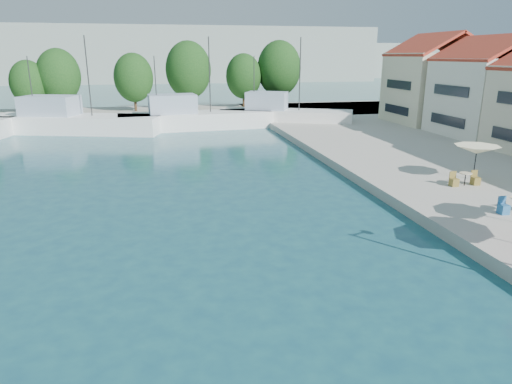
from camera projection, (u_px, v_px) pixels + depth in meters
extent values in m
cube|color=#AFAC9E|center=(145.00, 115.00, 60.59)|extent=(90.00, 16.00, 0.60)
cube|color=gray|center=(78.00, 55.00, 141.28)|extent=(180.00, 40.00, 16.00)
cube|color=gray|center=(280.00, 60.00, 174.26)|extent=(140.00, 40.00, 12.00)
cube|color=silver|center=(489.00, 98.00, 42.30)|extent=(8.00, 8.50, 7.00)
pyramid|color=#C1412A|center=(498.00, 37.00, 40.78)|extent=(8.40, 8.80, 1.80)
cube|color=beige|center=(434.00, 88.00, 50.67)|extent=(8.60, 8.50, 7.50)
pyramid|color=#C1412A|center=(440.00, 36.00, 49.07)|extent=(9.00, 8.80, 1.80)
cube|color=white|center=(77.00, 126.00, 48.26)|extent=(18.59, 9.76, 2.20)
cube|color=#97A8BB|center=(50.00, 106.00, 47.90)|extent=(6.22, 5.03, 2.00)
cylinder|color=#2D2D2D|center=(88.00, 76.00, 46.63)|extent=(0.12, 0.12, 8.00)
cylinder|color=#2D2D2D|center=(31.00, 86.00, 47.48)|extent=(0.10, 0.10, 6.00)
cube|color=white|center=(196.00, 122.00, 50.86)|extent=(17.03, 5.74, 2.20)
cube|color=#97A8BB|center=(172.00, 104.00, 49.57)|extent=(5.28, 3.75, 2.00)
cylinder|color=#2D2D2D|center=(210.00, 75.00, 49.85)|extent=(0.12, 0.12, 8.00)
cylinder|color=#2D2D2D|center=(156.00, 85.00, 48.54)|extent=(0.10, 0.10, 6.00)
cube|color=silver|center=(286.00, 119.00, 53.17)|extent=(15.46, 9.78, 2.20)
cube|color=#97A8BB|center=(267.00, 101.00, 53.03)|extent=(5.39, 4.62, 2.00)
cylinder|color=#2D2D2D|center=(300.00, 74.00, 51.39)|extent=(0.12, 0.12, 8.00)
cylinder|color=#2D2D2D|center=(254.00, 83.00, 52.76)|extent=(0.10, 0.10, 6.00)
cylinder|color=#3F2B19|center=(31.00, 102.00, 58.80)|extent=(0.36, 0.36, 3.00)
ellipsoid|color=#113713|center=(29.00, 83.00, 58.11)|extent=(4.56, 4.56, 5.70)
cylinder|color=#3F2B19|center=(61.00, 98.00, 60.20)|extent=(0.36, 0.36, 3.64)
ellipsoid|color=#113713|center=(59.00, 76.00, 59.36)|extent=(5.54, 5.54, 6.92)
cylinder|color=#3F2B19|center=(135.00, 98.00, 61.48)|extent=(0.36, 0.36, 3.39)
ellipsoid|color=#113713|center=(133.00, 78.00, 60.70)|extent=(5.15, 5.15, 6.44)
cylinder|color=#3F2B19|center=(189.00, 94.00, 63.79)|extent=(0.36, 0.36, 4.10)
ellipsoid|color=#113713|center=(188.00, 70.00, 62.84)|extent=(6.24, 6.24, 7.80)
cylinder|color=#3F2B19|center=(244.00, 95.00, 66.36)|extent=(0.36, 0.36, 3.37)
ellipsoid|color=#113713|center=(244.00, 76.00, 65.59)|extent=(5.12, 5.12, 6.39)
cylinder|color=#3F2B19|center=(279.00, 92.00, 67.29)|extent=(0.36, 0.36, 4.17)
ellipsoid|color=#113713|center=(279.00, 68.00, 66.33)|extent=(6.34, 6.34, 7.93)
cylinder|color=black|center=(475.00, 162.00, 27.62)|extent=(0.06, 0.06, 2.08)
cone|color=#FDF4C5|center=(477.00, 150.00, 27.39)|extent=(2.67, 2.67, 0.50)
cube|color=#256096|center=(503.00, 209.00, 21.72)|extent=(0.42, 0.42, 0.46)
cylinder|color=black|center=(465.00, 179.00, 26.42)|extent=(0.06, 0.06, 0.74)
cylinder|color=beige|center=(466.00, 173.00, 26.32)|extent=(0.70, 0.70, 0.04)
cube|color=olive|center=(475.00, 181.00, 26.60)|extent=(0.42, 0.42, 0.46)
cube|color=olive|center=(454.00, 182.00, 26.33)|extent=(0.42, 0.42, 0.46)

